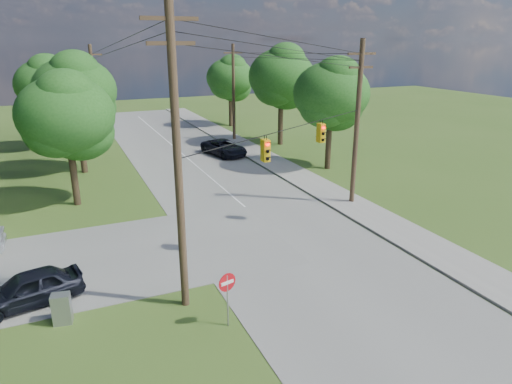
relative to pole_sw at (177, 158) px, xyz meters
name	(u,v)px	position (x,y,z in m)	size (l,w,h in m)	color
ground	(289,286)	(4.60, -0.40, -6.23)	(140.00, 140.00, 0.00)	#3B5C1E
main_road	(279,236)	(6.60, 4.60, -6.21)	(10.00, 100.00, 0.03)	gray
sidewalk_east	(377,217)	(13.30, 4.60, -6.17)	(2.60, 100.00, 0.12)	#9B9891
pole_sw	(177,158)	(0.00, 0.00, 0.00)	(2.00, 0.32, 12.00)	#4D3B27
pole_ne	(357,122)	(13.50, 7.60, -0.76)	(2.00, 0.32, 10.50)	#4D3B27
pole_north_e	(234,92)	(13.50, 29.60, -1.10)	(2.00, 0.32, 10.00)	#4D3B27
pole_north_w	(96,99)	(-0.40, 29.60, -1.10)	(2.00, 0.32, 10.00)	#4D3B27
power_lines	(227,61)	(6.10, 11.14, 2.93)	(13.93, 29.62, 4.93)	black
traffic_signals	(295,140)	(7.15, 4.03, -0.73)	(4.91, 3.27, 1.05)	#E2B20D
tree_w_near	(66,115)	(-3.40, 14.60, -0.30)	(6.00, 6.00, 8.40)	#423321
tree_w_mid	(75,91)	(-2.40, 22.60, 0.35)	(6.40, 6.40, 9.22)	#423321
tree_w_far	(47,85)	(-4.40, 32.60, 0.02)	(6.00, 6.00, 8.73)	#423321
tree_e_near	(331,94)	(16.60, 15.60, 0.02)	(6.20, 6.20, 8.81)	#423321
tree_e_mid	(281,76)	(17.10, 25.60, 0.68)	(6.60, 6.60, 9.64)	#423321
tree_e_far	(230,78)	(16.10, 37.60, -0.31)	(5.80, 5.80, 8.32)	#423321
car_cross_dark	(28,289)	(-5.89, 2.50, -5.47)	(1.71, 4.25, 1.45)	black
car_main_north	(224,148)	(10.10, 23.39, -5.48)	(2.40, 5.20, 1.44)	black
control_cabinet	(62,309)	(-4.68, 0.60, -5.61)	(0.68, 0.49, 1.24)	gray
do_not_enter_sign	(227,288)	(1.10, -2.11, -4.59)	(0.73, 0.22, 2.24)	gray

